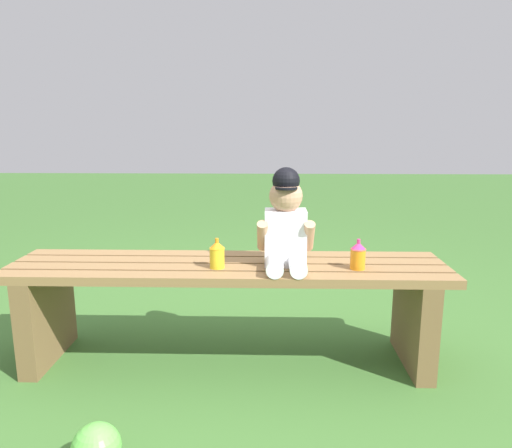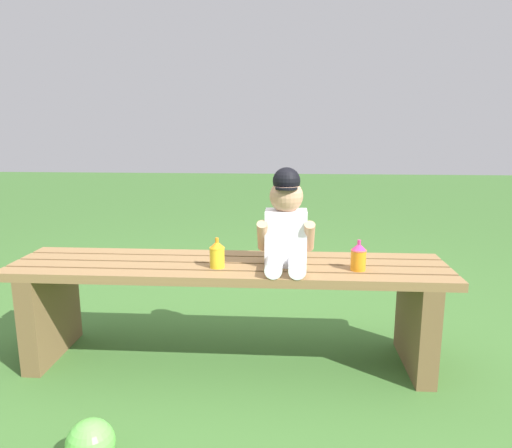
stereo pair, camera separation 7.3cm
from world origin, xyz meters
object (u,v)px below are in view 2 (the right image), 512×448
child_figure (286,224)px  sippy_cup_right (358,256)px  sippy_cup_left (217,254)px  toy_ball (90,443)px  park_bench (229,293)px

child_figure → sippy_cup_right: child_figure is taller
sippy_cup_left → toy_ball: 0.81m
child_figure → sippy_cup_left: (-0.28, -0.04, -0.12)m
sippy_cup_left → child_figure: bearing=8.0°
park_bench → sippy_cup_left: bearing=-119.7°
toy_ball → sippy_cup_left: bearing=64.1°
sippy_cup_right → toy_ball: (-0.87, -0.62, -0.43)m
park_bench → toy_ball: 0.80m
park_bench → child_figure: 0.39m
child_figure → toy_ball: 1.03m
sippy_cup_left → toy_ball: (-0.30, -0.62, -0.43)m
park_bench → toy_ball: park_bench is taller
child_figure → sippy_cup_left: size_ratio=3.26×
child_figure → sippy_cup_right: bearing=-7.6°
park_bench → child_figure: size_ratio=4.52×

